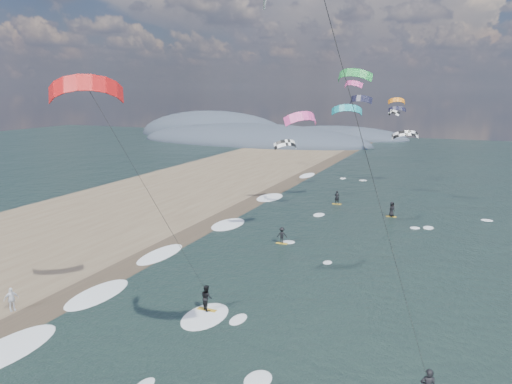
% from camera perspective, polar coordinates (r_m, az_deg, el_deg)
% --- Properties ---
extents(ground, '(260.00, 260.00, 0.00)m').
position_cam_1_polar(ground, '(27.49, -8.44, -19.57)').
color(ground, black).
rests_on(ground, ground).
extents(sand_strip, '(26.00, 240.00, 0.00)m').
position_cam_1_polar(sand_strip, '(49.32, -26.57, -6.24)').
color(sand_strip, brown).
rests_on(sand_strip, ground).
extents(wet_sand_strip, '(3.00, 240.00, 0.00)m').
position_cam_1_polar(wet_sand_strip, '(41.21, -15.53, -8.84)').
color(wet_sand_strip, '#382D23').
rests_on(wet_sand_strip, ground).
extents(coastal_hills, '(80.00, 41.00, 15.00)m').
position_cam_1_polar(coastal_hills, '(140.72, -1.06, 6.08)').
color(coastal_hills, '#3D4756').
rests_on(coastal_hills, ground).
extents(kitesurfer_near_a, '(8.06, 8.57, 19.09)m').
position_cam_1_polar(kitesurfer_near_a, '(16.97, 9.60, 14.30)').
color(kitesurfer_near_a, gold).
rests_on(kitesurfer_near_a, ground).
extents(kitesurfer_near_b, '(7.07, 9.12, 15.44)m').
position_cam_1_polar(kitesurfer_near_b, '(28.46, -14.39, 3.12)').
color(kitesurfer_near_b, gold).
rests_on(kitesurfer_near_b, ground).
extents(far_kitesurfers, '(9.04, 18.33, 1.72)m').
position_cam_1_polar(far_kitesurfers, '(53.75, 9.27, -2.76)').
color(far_kitesurfers, gold).
rests_on(far_kitesurfers, ground).
extents(bg_kite_field, '(15.32, 72.40, 9.38)m').
position_cam_1_polar(bg_kite_field, '(75.38, 12.93, 9.45)').
color(bg_kite_field, gray).
rests_on(bg_kite_field, ground).
extents(shoreline_surf, '(2.40, 79.40, 0.11)m').
position_cam_1_polar(shoreline_surf, '(44.12, -10.44, -7.20)').
color(shoreline_surf, white).
rests_on(shoreline_surf, ground).
extents(beach_walker, '(0.76, 1.01, 1.59)m').
position_cam_1_polar(beach_walker, '(36.72, -26.18, -10.95)').
color(beach_walker, white).
rests_on(beach_walker, ground).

